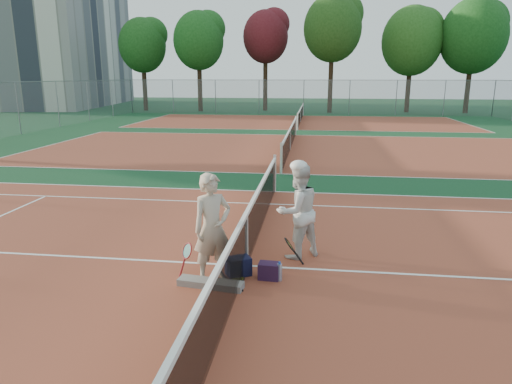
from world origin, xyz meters
TOP-DOWN VIEW (x-y plane):
  - ground at (0.00, 0.00)m, footprint 130.00×130.00m
  - court_main at (0.00, 0.00)m, footprint 23.77×10.97m
  - court_far_a at (0.00, 13.50)m, footprint 23.77×10.97m
  - court_far_b at (0.00, 27.00)m, footprint 23.77×10.97m
  - net_main at (0.00, 0.00)m, footprint 0.10×10.98m
  - net_far_a at (0.00, 13.50)m, footprint 0.10×10.98m
  - net_far_b at (0.00, 27.00)m, footprint 0.10×10.98m
  - fence_back at (0.00, 34.00)m, footprint 32.00×0.06m
  - apartment_block at (-28.00, 44.00)m, footprint 12.96×23.18m
  - player_a at (-0.47, -0.62)m, footprint 0.79×0.75m
  - player_b at (0.87, 0.57)m, footprint 1.10×1.06m
  - racket_red at (-0.94, -0.52)m, footprint 0.37×0.36m
  - racket_black_held at (0.75, 0.14)m, footprint 0.40×0.33m
  - racket_spare at (-0.07, -0.57)m, footprint 0.45×0.66m
  - sports_bag_navy at (-0.08, -0.40)m, footprint 0.49×0.44m
  - sports_bag_purple at (0.45, -0.48)m, footprint 0.36×0.26m
  - net_cover_canvas at (-0.46, -0.91)m, footprint 1.10×0.39m
  - water_bottle at (0.63, -0.54)m, footprint 0.09×0.09m
  - tree_back_0 at (-15.80, 37.00)m, footprint 4.53×4.53m
  - tree_back_1 at (-10.08, 36.54)m, footprint 4.73×4.73m
  - tree_back_maroon at (-3.93, 38.44)m, footprint 4.35×4.35m
  - tree_back_3 at (2.38, 36.52)m, footprint 5.23×5.23m
  - tree_back_4 at (9.66, 37.91)m, footprint 5.46×5.46m
  - tree_back_5 at (14.82, 37.32)m, footprint 5.77×5.77m

SIDE VIEW (x-z plane):
  - ground at x=0.00m, z-range 0.00..0.00m
  - court_main at x=0.00m, z-range 0.00..0.01m
  - court_far_a at x=0.00m, z-range 0.00..0.01m
  - court_far_b at x=0.00m, z-range 0.00..0.01m
  - racket_spare at x=-0.07m, z-range 0.00..0.03m
  - net_cover_canvas at x=-0.46m, z-range 0.00..0.11m
  - sports_bag_purple at x=0.45m, z-range 0.00..0.28m
  - water_bottle at x=0.63m, z-range 0.00..0.30m
  - sports_bag_navy at x=-0.08m, z-range 0.00..0.32m
  - racket_black_held at x=0.75m, z-range 0.00..0.51m
  - racket_red at x=-0.94m, z-range 0.00..0.57m
  - net_main at x=0.00m, z-range 0.00..1.02m
  - net_far_a at x=0.00m, z-range 0.00..1.02m
  - net_far_b at x=0.00m, z-range 0.00..1.02m
  - player_b at x=0.87m, z-range 0.00..1.78m
  - player_a at x=-0.47m, z-range 0.00..1.82m
  - fence_back at x=0.00m, z-range 0.00..3.00m
  - tree_back_0 at x=-15.80m, z-range 1.78..10.61m
  - tree_back_4 at x=9.66m, z-range 1.64..11.24m
  - tree_back_1 at x=-10.08m, z-range 1.90..11.19m
  - tree_back_5 at x=14.82m, z-range 1.72..11.83m
  - tree_back_maroon at x=-3.93m, z-range 2.20..11.71m
  - tree_back_3 at x=2.38m, z-range 2.23..12.76m
  - apartment_block at x=-28.00m, z-range 0.00..15.00m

